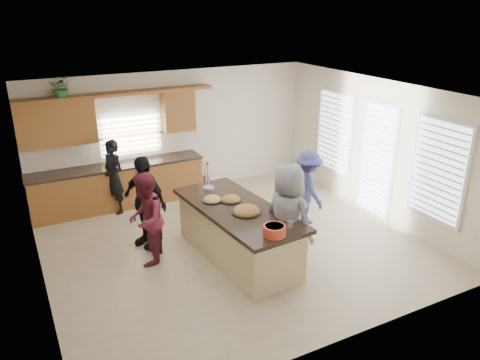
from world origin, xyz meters
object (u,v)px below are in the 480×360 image
woman_right_back (308,187)px  salad_bowl (274,230)px  island (238,234)px  woman_left_mid (146,219)px  woman_right_front (288,218)px  woman_left_back (113,177)px  woman_left_front (145,201)px

woman_right_back → salad_bowl: bearing=140.8°
island → salad_bowl: size_ratio=8.19×
woman_left_mid → woman_right_back: woman_left_mid is taller
woman_right_back → woman_right_front: 1.88m
woman_left_back → woman_right_front: size_ratio=0.86×
woman_right_back → woman_right_front: woman_right_front is taller
island → woman_left_back: (-1.43, 2.87, 0.34)m
woman_left_mid → woman_left_front: size_ratio=0.94×
salad_bowl → woman_left_back: size_ratio=0.22×
woman_left_back → woman_right_back: bearing=31.7°
salad_bowl → woman_right_front: bearing=40.4°
woman_left_front → woman_right_front: woman_right_front is taller
woman_left_mid → woman_right_front: bearing=83.8°
salad_bowl → woman_left_mid: size_ratio=0.21×
woman_left_front → woman_right_back: size_ratio=1.15×
salad_bowl → woman_left_front: size_ratio=0.20×
woman_left_back → salad_bowl: bearing=-4.2°
woman_left_front → woman_right_back: 3.20m
woman_left_back → woman_left_mid: bearing=-24.0°
island → woman_left_mid: (-1.43, 0.57, 0.35)m
woman_right_front → island: bearing=20.7°
woman_left_mid → woman_right_back: size_ratio=1.08×
woman_right_back → woman_left_mid: bearing=98.2°
salad_bowl → woman_left_mid: (-1.45, 1.72, -0.24)m
woman_left_front → woman_right_back: (3.15, -0.57, -0.11)m
salad_bowl → woman_right_front: 0.71m
woman_left_mid → woman_right_front: woman_right_front is taller
woman_left_front → woman_right_back: woman_left_front is taller
salad_bowl → woman_right_back: (1.87, 1.76, -0.29)m
salad_bowl → woman_right_back: 2.58m
island → woman_right_back: size_ratio=1.87×
salad_bowl → woman_right_front: woman_right_front is taller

